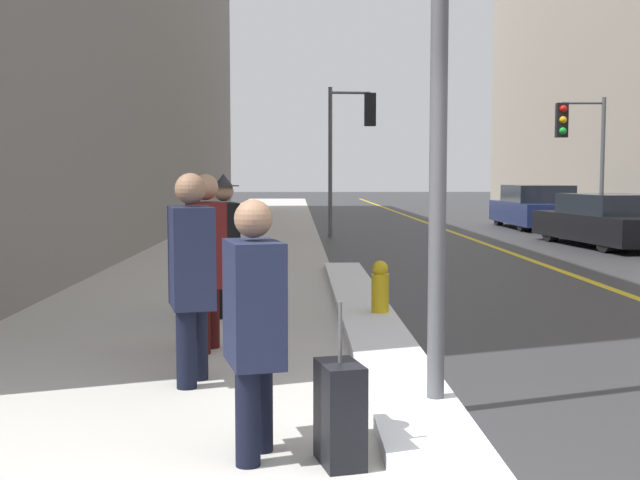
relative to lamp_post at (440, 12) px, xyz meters
The scene contains 14 objects.
sidewalk_slab 13.59m from the lamp_post, 100.16° to the left, with size 4.00×80.00×0.01m.
road_centre_stripe 13.88m from the lamp_post, 74.41° to the left, with size 0.16×80.00×0.00m.
snow_bank_curb 4.10m from the lamp_post, 92.95° to the left, with size 0.63×11.38×0.11m.
lamp_post is the anchor object (origin of this frame).
traffic_light_near 16.70m from the lamp_post, 87.87° to the left, with size 1.31×0.34×4.08m.
traffic_light_far 16.84m from the lamp_post, 67.51° to the left, with size 1.31×0.32×3.72m.
pedestrian_with_shoulder_bag 2.44m from the lamp_post, 143.94° to the right, with size 0.40×0.73×1.52m.
pedestrian_in_glasses 2.68m from the lamp_post, 156.02° to the left, with size 0.44×0.60×1.68m.
pedestrian_nearside 3.27m from the lamp_post, 132.21° to the left, with size 0.44×0.60×1.67m.
pedestrian_in_fedora 4.64m from the lamp_post, 115.23° to the left, with size 0.42×0.57×1.68m.
parked_car_black 14.74m from the lamp_post, 63.98° to the left, with size 2.30×4.95×1.24m.
parked_car_navy 20.89m from the lamp_post, 71.41° to the left, with size 1.89×4.70×1.37m.
rolling_suitcase 2.76m from the lamp_post, 125.49° to the right, with size 0.30×0.40×0.95m.
fire_hydrant 4.27m from the lamp_post, 90.33° to the left, with size 0.20×0.20×0.70m.
Camera 1 is at (-0.62, -3.57, 1.66)m, focal length 45.00 mm.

